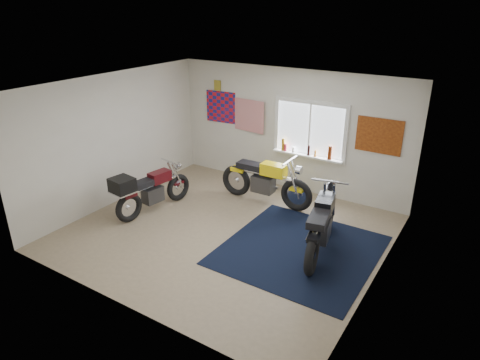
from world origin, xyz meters
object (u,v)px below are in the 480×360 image
Objects in this scene: yellow_triumph at (265,182)px; maroon_tourer at (148,190)px; black_chrome_bike at (321,225)px; navy_rug at (300,250)px.

yellow_triumph is 1.15× the size of maroon_tourer.
black_chrome_bike is at bearing -73.30° from maroon_tourer.
navy_rug is 3.25m from maroon_tourer.
yellow_triumph reaches higher than navy_rug.
black_chrome_bike is at bearing -34.28° from yellow_triumph.
black_chrome_bike reaches higher than maroon_tourer.
black_chrome_bike reaches higher than yellow_triumph.
navy_rug is at bearing 113.47° from black_chrome_bike.
black_chrome_bike reaches higher than navy_rug.
maroon_tourer is at bearing -136.87° from yellow_triumph.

